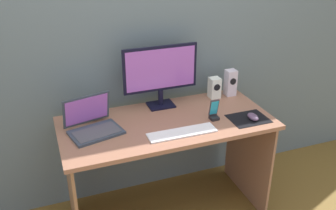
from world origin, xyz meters
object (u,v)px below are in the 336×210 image
laptop (93,125)px  fishbowl (92,107)px  keyboard_external (182,133)px  monitor (161,73)px  speaker_right (230,83)px  mouse (253,117)px  speaker_near_monitor (214,88)px  phone_in_dock (214,112)px

laptop → fishbowl: 0.19m
fishbowl → keyboard_external: size_ratio=0.36×
monitor → speaker_right: monitor is taller
monitor → mouse: 0.68m
laptop → fishbowl: (0.03, 0.19, 0.03)m
speaker_near_monitor → mouse: speaker_near_monitor is taller
speaker_right → keyboard_external: size_ratio=0.45×
fishbowl → keyboard_external: (0.47, -0.40, -0.07)m
monitor → speaker_near_monitor: 0.45m
phone_in_dock → speaker_near_monitor: bearing=62.9°
mouse → phone_in_dock: bearing=159.8°
monitor → speaker_right: size_ratio=2.67×
fishbowl → phone_in_dock: fishbowl is taller
monitor → speaker_near_monitor: size_ratio=3.42×
monitor → speaker_right: (0.54, -0.00, -0.15)m
laptop → fishbowl: bearing=80.2°
laptop → phone_in_dock: size_ratio=2.54×
mouse → phone_in_dock: (-0.23, 0.10, 0.03)m
speaker_right → phone_in_dock: size_ratio=1.40×
speaker_right → fishbowl: bearing=-179.8°
speaker_right → phone_in_dock: bearing=-133.1°
keyboard_external → fishbowl: bearing=139.7°
speaker_near_monitor → mouse: (0.08, -0.40, -0.05)m
mouse → fishbowl: bearing=160.3°
monitor → phone_in_dock: bearing=-49.8°
speaker_right → keyboard_external: (-0.55, -0.41, -0.09)m
laptop → fishbowl: size_ratio=2.27×
mouse → phone_in_dock: phone_in_dock is taller
speaker_right → fishbowl: size_ratio=1.25×
speaker_near_monitor → speaker_right: bearing=0.0°
mouse → speaker_right: bearing=85.4°
speaker_near_monitor → phone_in_dock: (-0.16, -0.30, -0.03)m
fishbowl → mouse: size_ratio=1.55×
mouse → phone_in_dock: 0.25m
mouse → keyboard_external: bearing=-176.8°
laptop → fishbowl: laptop is taller
keyboard_external → phone_in_dock: 0.29m
speaker_near_monitor → fishbowl: 0.89m
speaker_right → speaker_near_monitor: size_ratio=1.28×
speaker_near_monitor → laptop: 0.94m
monitor → mouse: bearing=-39.5°
speaker_near_monitor → laptop: bearing=-168.2°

